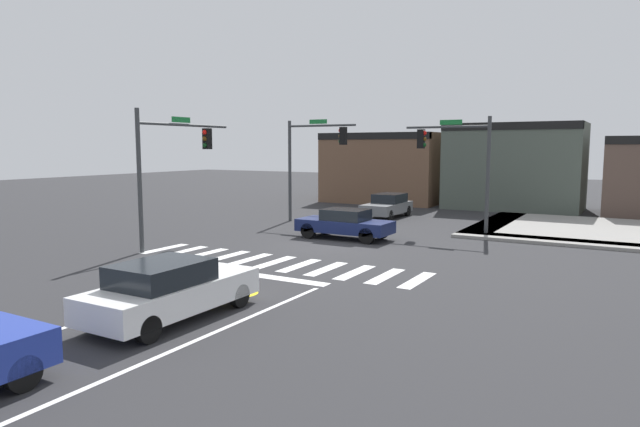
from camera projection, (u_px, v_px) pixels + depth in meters
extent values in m
plane|color=#2B2B2D|center=(332.00, 244.00, 24.50)|extent=(120.00, 120.00, 0.00)
cube|color=silver|center=(164.00, 249.00, 23.40)|extent=(0.46, 2.49, 0.01)
cube|color=silver|center=(184.00, 251.00, 22.85)|extent=(0.46, 2.49, 0.01)
cube|color=silver|center=(205.00, 254.00, 22.29)|extent=(0.46, 2.49, 0.01)
cube|color=silver|center=(227.00, 256.00, 21.74)|extent=(0.46, 2.49, 0.01)
cube|color=silver|center=(250.00, 259.00, 21.19)|extent=(0.46, 2.49, 0.01)
cube|color=silver|center=(274.00, 262.00, 20.63)|extent=(0.46, 2.49, 0.01)
cube|color=silver|center=(299.00, 265.00, 20.08)|extent=(0.46, 2.49, 0.01)
cube|color=silver|center=(326.00, 269.00, 19.52)|extent=(0.46, 2.49, 0.01)
cube|color=silver|center=(355.00, 272.00, 18.97)|extent=(0.46, 2.49, 0.01)
cube|color=silver|center=(385.00, 276.00, 18.41)|extent=(0.46, 2.49, 0.01)
cube|color=silver|center=(417.00, 280.00, 17.86)|extent=(0.46, 2.49, 0.01)
cube|color=white|center=(240.00, 273.00, 18.91)|extent=(6.80, 0.50, 0.01)
cube|color=white|center=(177.00, 293.00, 16.33)|extent=(0.16, 2.00, 0.01)
cube|color=white|center=(52.00, 332.00, 12.89)|extent=(0.16, 2.00, 0.01)
cube|color=white|center=(39.00, 408.00, 9.10)|extent=(0.14, 18.00, 0.01)
cylinder|color=yellow|center=(239.00, 293.00, 16.31)|extent=(1.13, 1.13, 0.01)
cylinder|color=white|center=(232.00, 292.00, 16.44)|extent=(0.18, 0.18, 0.00)
cylinder|color=white|center=(246.00, 294.00, 16.18)|extent=(0.18, 0.18, 0.00)
cube|color=white|center=(239.00, 293.00, 16.31)|extent=(0.51, 0.05, 0.00)
cube|color=gray|center=(568.00, 242.00, 24.50)|extent=(10.00, 1.60, 0.15)
cube|color=gray|center=(495.00, 223.00, 30.72)|extent=(1.60, 10.00, 0.15)
cube|color=gray|center=(579.00, 229.00, 28.63)|extent=(10.00, 10.00, 0.15)
cube|color=brown|center=(389.00, 167.00, 43.71)|extent=(8.85, 6.95, 5.31)
cube|color=black|center=(372.00, 136.00, 40.60)|extent=(8.85, 0.50, 0.50)
cube|color=#4C564C|center=(515.00, 167.00, 38.17)|extent=(8.78, 5.25, 5.84)
cube|color=black|center=(509.00, 126.00, 35.76)|extent=(8.78, 0.50, 0.50)
cylinder|color=#383A3D|center=(140.00, 181.00, 22.24)|extent=(0.18, 0.18, 5.78)
cylinder|color=#383A3D|center=(186.00, 125.00, 24.29)|extent=(0.12, 5.40, 0.12)
cube|color=black|center=(207.00, 139.00, 25.54)|extent=(0.32, 0.32, 0.95)
sphere|color=red|center=(205.00, 132.00, 25.36)|extent=(0.22, 0.22, 0.22)
sphere|color=#4C330C|center=(205.00, 139.00, 25.40)|extent=(0.22, 0.22, 0.22)
sphere|color=#0C3814|center=(205.00, 145.00, 25.43)|extent=(0.22, 0.22, 0.22)
cube|color=#197233|center=(181.00, 120.00, 24.03)|extent=(0.03, 1.10, 0.24)
cylinder|color=#383A3D|center=(488.00, 177.00, 26.43)|extent=(0.18, 0.18, 5.70)
cylinder|color=#383A3D|center=(447.00, 127.00, 27.17)|extent=(4.12, 0.12, 0.12)
cube|color=black|center=(421.00, 139.00, 27.88)|extent=(0.32, 0.32, 0.95)
sphere|color=red|center=(424.00, 133.00, 27.76)|extent=(0.22, 0.22, 0.22)
sphere|color=#4C330C|center=(424.00, 139.00, 27.80)|extent=(0.22, 0.22, 0.22)
sphere|color=#0C3814|center=(424.00, 145.00, 27.83)|extent=(0.22, 0.22, 0.22)
cube|color=#197233|center=(451.00, 122.00, 27.04)|extent=(1.10, 0.03, 0.24)
cylinder|color=#383A3D|center=(290.00, 171.00, 31.91)|extent=(0.18, 0.18, 5.73)
cylinder|color=#383A3D|center=(321.00, 126.00, 30.57)|extent=(4.18, 0.12, 0.12)
cube|color=black|center=(343.00, 136.00, 29.97)|extent=(0.32, 0.32, 0.95)
sphere|color=red|center=(340.00, 130.00, 30.02)|extent=(0.22, 0.22, 0.22)
sphere|color=#4C330C|center=(340.00, 136.00, 30.05)|extent=(0.22, 0.22, 0.22)
sphere|color=#0C3814|center=(340.00, 141.00, 30.09)|extent=(0.22, 0.22, 0.22)
cube|color=#197233|center=(318.00, 122.00, 30.65)|extent=(1.10, 0.03, 0.24)
cube|color=white|center=(172.00, 294.00, 13.85)|extent=(1.90, 4.68, 0.66)
cube|color=black|center=(161.00, 273.00, 13.49)|extent=(1.67, 2.25, 0.54)
cylinder|color=black|center=(192.00, 288.00, 15.67)|extent=(0.22, 0.63, 0.63)
cylinder|color=black|center=(239.00, 296.00, 14.84)|extent=(0.22, 0.63, 0.63)
cylinder|color=black|center=(96.00, 317.00, 12.93)|extent=(0.22, 0.63, 0.63)
cylinder|color=black|center=(148.00, 329.00, 12.10)|extent=(0.22, 0.63, 0.63)
cube|color=#141E4C|center=(345.00, 226.00, 25.90)|extent=(4.42, 1.78, 0.56)
cube|color=black|center=(346.00, 215.00, 25.81)|extent=(1.99, 1.56, 0.50)
cylinder|color=black|center=(381.00, 231.00, 25.85)|extent=(0.72, 0.22, 0.72)
cylinder|color=black|center=(367.00, 236.00, 24.51)|extent=(0.72, 0.22, 0.72)
cylinder|color=black|center=(325.00, 227.00, 27.34)|extent=(0.72, 0.22, 0.72)
cylinder|color=black|center=(308.00, 231.00, 26.00)|extent=(0.72, 0.22, 0.72)
cylinder|color=black|center=(22.00, 373.00, 9.72)|extent=(0.22, 0.66, 0.66)
cube|color=slate|center=(387.00, 208.00, 33.65)|extent=(1.78, 4.15, 0.60)
cube|color=black|center=(390.00, 198.00, 33.94)|extent=(1.57, 2.08, 0.54)
cylinder|color=black|center=(389.00, 216.00, 32.08)|extent=(0.22, 0.65, 0.65)
cylinder|color=black|center=(365.00, 214.00, 32.85)|extent=(0.22, 0.65, 0.65)
cylinder|color=black|center=(407.00, 211.00, 34.51)|extent=(0.22, 0.65, 0.65)
cylinder|color=black|center=(384.00, 209.00, 35.28)|extent=(0.22, 0.65, 0.65)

